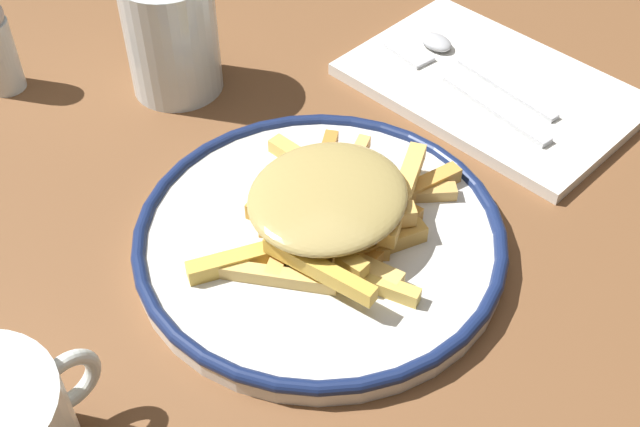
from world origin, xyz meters
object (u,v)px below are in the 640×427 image
at_px(fork, 461,87).
at_px(plate, 320,238).
at_px(spoon, 463,60).
at_px(napkin, 491,87).
at_px(fries_heap, 335,211).
at_px(water_glass, 172,35).

bearing_deg(fork, plate, -169.33).
bearing_deg(spoon, fork, -142.98).
relative_size(napkin, fork, 1.33).
xyz_separation_m(fork, spoon, (0.03, 0.02, 0.00)).
bearing_deg(fries_heap, water_glass, 80.73).
distance_m(fork, water_glass, 0.24).
relative_size(napkin, water_glass, 2.29).
xyz_separation_m(fries_heap, water_glass, (0.04, 0.23, 0.02)).
distance_m(napkin, fork, 0.03).
bearing_deg(napkin, fork, 155.51).
distance_m(fries_heap, napkin, 0.23).
height_order(plate, fries_heap, fries_heap).
xyz_separation_m(napkin, spoon, (0.00, 0.03, 0.01)).
bearing_deg(water_glass, spoon, -40.38).
bearing_deg(fries_heap, napkin, 8.07).
xyz_separation_m(plate, spoon, (0.23, 0.06, 0.00)).
bearing_deg(fries_heap, fork, 12.59).
relative_size(fries_heap, fork, 1.17).
bearing_deg(plate, napkin, 6.51).
xyz_separation_m(fork, water_glass, (-0.16, 0.18, 0.04)).
bearing_deg(napkin, fries_heap, -171.93).
height_order(fork, spoon, spoon).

